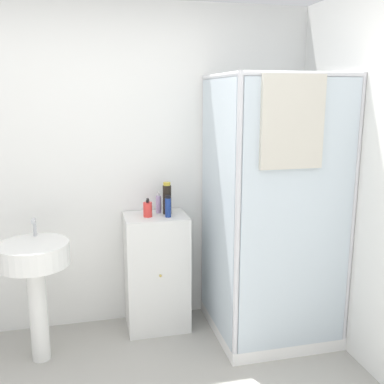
{
  "coord_description": "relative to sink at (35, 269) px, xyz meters",
  "views": [
    {
      "loc": [
        -0.11,
        -1.79,
        1.82
      ],
      "look_at": [
        0.6,
        1.14,
        1.16
      ],
      "focal_mm": 42.0,
      "sensor_mm": 36.0,
      "label": 1
    }
  ],
  "objects": [
    {
      "name": "soap_dispenser",
      "position": [
        0.8,
        0.25,
        0.3
      ],
      "size": [
        0.07,
        0.07,
        0.14
      ],
      "color": "red",
      "rests_on": "vanity_cabinet"
    },
    {
      "name": "shampoo_bottle_tall_black",
      "position": [
        0.96,
        0.3,
        0.37
      ],
      "size": [
        0.07,
        0.07,
        0.25
      ],
      "color": "black",
      "rests_on": "vanity_cabinet"
    },
    {
      "name": "lotion_bottle_white",
      "position": [
        0.9,
        0.34,
        0.32
      ],
      "size": [
        0.04,
        0.04,
        0.17
      ],
      "color": "#B299C6",
      "rests_on": "vanity_cabinet"
    },
    {
      "name": "shower_enclosure",
      "position": [
        1.65,
        -0.06,
        -0.11
      ],
      "size": [
        0.86,
        0.89,
        1.96
      ],
      "color": "white",
      "rests_on": "ground_plane"
    },
    {
      "name": "sink",
      "position": [
        0.0,
        0.0,
        0.0
      ],
      "size": [
        0.47,
        0.47,
        0.98
      ],
      "color": "white",
      "rests_on": "ground_plane"
    },
    {
      "name": "shampoo_bottle_blue",
      "position": [
        0.95,
        0.2,
        0.33
      ],
      "size": [
        0.04,
        0.04,
        0.17
      ],
      "color": "navy",
      "rests_on": "vanity_cabinet"
    },
    {
      "name": "wall_back",
      "position": [
        0.47,
        0.48,
        0.58
      ],
      "size": [
        6.4,
        0.06,
        2.5
      ],
      "primitive_type": "cube",
      "color": "white",
      "rests_on": "ground_plane"
    },
    {
      "name": "vanity_cabinet",
      "position": [
        0.87,
        0.27,
        -0.21
      ],
      "size": [
        0.48,
        0.39,
        0.92
      ],
      "color": "silver",
      "rests_on": "ground_plane"
    }
  ]
}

